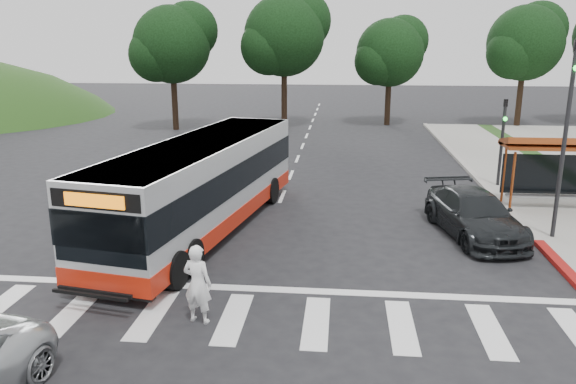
# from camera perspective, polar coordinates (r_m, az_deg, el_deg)

# --- Properties ---
(ground) EXTENTS (140.00, 140.00, 0.00)m
(ground) POSITION_cam_1_polar(r_m,az_deg,el_deg) (18.40, -2.60, -5.45)
(ground) COLOR black
(ground) RESTS_ON ground
(sidewalk_east) EXTENTS (4.00, 40.00, 0.12)m
(sidewalk_east) POSITION_cam_1_polar(r_m,az_deg,el_deg) (27.21, 23.60, 0.22)
(sidewalk_east) COLOR gray
(sidewalk_east) RESTS_ON ground
(curb_east) EXTENTS (0.30, 40.00, 0.15)m
(curb_east) POSITION_cam_1_polar(r_m,az_deg,el_deg) (26.65, 19.52, 0.36)
(curb_east) COLOR #9E9991
(curb_east) RESTS_ON ground
(curb_east_red) EXTENTS (0.32, 6.00, 0.15)m
(curb_east_red) POSITION_cam_1_polar(r_m,az_deg,el_deg) (17.59, 27.08, -7.92)
(curb_east_red) COLOR maroon
(curb_east_red) RESTS_ON ground
(crosswalk_ladder) EXTENTS (18.00, 2.60, 0.01)m
(crosswalk_ladder) POSITION_cam_1_polar(r_m,az_deg,el_deg) (13.89, -5.58, -12.64)
(crosswalk_ladder) COLOR silver
(crosswalk_ladder) RESTS_ON ground
(bus_shelter) EXTENTS (4.20, 1.60, 2.86)m
(bus_shelter) POSITION_cam_1_polar(r_m,az_deg,el_deg) (24.01, 25.77, 3.75)
(bus_shelter) COLOR #903C18
(bus_shelter) RESTS_ON sidewalk_east
(traffic_signal_ne_tall) EXTENTS (0.18, 0.37, 6.50)m
(traffic_signal_ne_tall) POSITION_cam_1_polar(r_m,az_deg,el_deg) (20.02, 26.46, 6.13)
(traffic_signal_ne_tall) COLOR black
(traffic_signal_ne_tall) RESTS_ON ground
(traffic_signal_ne_short) EXTENTS (0.18, 0.37, 4.00)m
(traffic_signal_ne_short) POSITION_cam_1_polar(r_m,az_deg,el_deg) (26.80, 20.98, 5.57)
(traffic_signal_ne_short) COLOR black
(traffic_signal_ne_short) RESTS_ON ground
(tree_ne_a) EXTENTS (6.16, 5.74, 9.30)m
(tree_ne_a) POSITION_cam_1_polar(r_m,az_deg,el_deg) (47.11, 23.04, 13.87)
(tree_ne_a) COLOR black
(tree_ne_a) RESTS_ON parking_lot
(tree_north_a) EXTENTS (6.60, 6.15, 10.17)m
(tree_north_a) POSITION_cam_1_polar(r_m,az_deg,el_deg) (43.35, -0.28, 15.72)
(tree_north_a) COLOR black
(tree_north_a) RESTS_ON ground
(tree_north_b) EXTENTS (5.72, 5.33, 8.43)m
(tree_north_b) POSITION_cam_1_polar(r_m,az_deg,el_deg) (45.26, 10.42, 13.86)
(tree_north_b) COLOR black
(tree_north_b) RESTS_ON ground
(tree_north_c) EXTENTS (6.16, 5.74, 9.30)m
(tree_north_c) POSITION_cam_1_polar(r_m,az_deg,el_deg) (42.95, -11.61, 14.59)
(tree_north_c) COLOR black
(tree_north_c) RESTS_ON ground
(transit_bus) EXTENTS (4.79, 12.53, 3.16)m
(transit_bus) POSITION_cam_1_polar(r_m,az_deg,el_deg) (19.60, -8.63, 0.53)
(transit_bus) COLOR silver
(transit_bus) RESTS_ON ground
(pedestrian) EXTENTS (0.79, 0.61, 1.93)m
(pedestrian) POSITION_cam_1_polar(r_m,az_deg,el_deg) (13.45, -9.17, -9.19)
(pedestrian) COLOR white
(pedestrian) RESTS_ON ground
(dark_sedan) EXTENTS (3.15, 5.54, 1.51)m
(dark_sedan) POSITION_cam_1_polar(r_m,az_deg,el_deg) (20.12, 18.39, -2.15)
(dark_sedan) COLOR black
(dark_sedan) RESTS_ON ground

